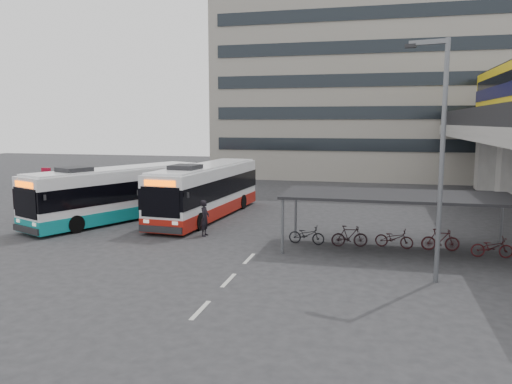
% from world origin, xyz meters
% --- Properties ---
extents(ground, '(120.00, 120.00, 0.00)m').
position_xyz_m(ground, '(0.00, 0.00, 0.00)').
color(ground, '#28282B').
rests_on(ground, ground).
extents(bike_shelter, '(10.00, 4.00, 2.54)m').
position_xyz_m(bike_shelter, '(8.50, 3.00, 1.52)').
color(bike_shelter, '#595B60').
rests_on(bike_shelter, ground).
extents(office_block, '(30.00, 15.00, 25.00)m').
position_xyz_m(office_block, '(6.00, 36.00, 12.50)').
color(office_block, gray).
rests_on(office_block, ground).
extents(road_markings, '(0.15, 7.60, 0.01)m').
position_xyz_m(road_markings, '(2.50, -3.00, 0.01)').
color(road_markings, beige).
rests_on(road_markings, ground).
extents(bus_main, '(3.35, 11.68, 3.41)m').
position_xyz_m(bus_main, '(-2.37, 8.55, 1.58)').
color(bus_main, white).
rests_on(bus_main, ground).
extents(bus_teal, '(6.77, 11.27, 3.33)m').
position_xyz_m(bus_teal, '(-7.07, 6.37, 1.54)').
color(bus_teal, white).
rests_on(bus_teal, ground).
extents(pedestrian, '(0.44, 0.67, 1.83)m').
position_xyz_m(pedestrian, '(-0.75, 3.62, 0.92)').
color(pedestrian, black).
rests_on(pedestrian, ground).
extents(lamp_post, '(1.48, 0.53, 8.56)m').
position_xyz_m(lamp_post, '(9.72, -1.36, 4.88)').
color(lamp_post, '#595B60').
rests_on(lamp_post, ground).
extents(sign_totem_north, '(0.60, 0.26, 2.79)m').
position_xyz_m(sign_totem_north, '(-13.27, 8.30, 1.43)').
color(sign_totem_north, '#A50A22').
rests_on(sign_totem_north, ground).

